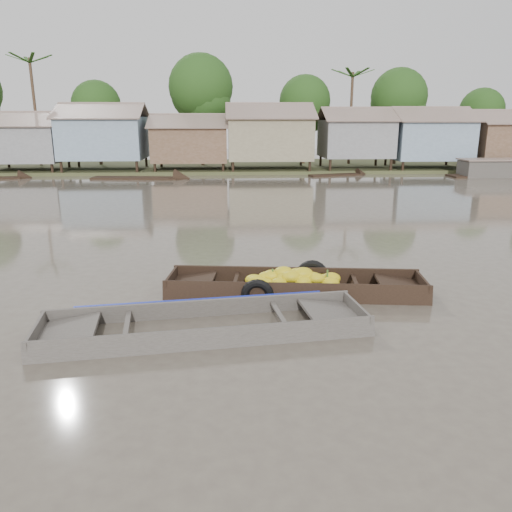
{
  "coord_description": "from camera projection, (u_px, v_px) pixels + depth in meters",
  "views": [
    {
      "loc": [
        -0.89,
        -11.3,
        4.27
      ],
      "look_at": [
        -0.18,
        1.11,
        0.8
      ],
      "focal_mm": 35.0,
      "sensor_mm": 36.0,
      "label": 1
    }
  ],
  "objects": [
    {
      "name": "distant_boats",
      "position": [
        428.0,
        176.0,
        35.68
      ],
      "size": [
        48.17,
        16.07,
        1.38
      ],
      "color": "black",
      "rests_on": "ground"
    },
    {
      "name": "viewer_boat",
      "position": [
        206.0,
        329.0,
        10.29
      ],
      "size": [
        6.85,
        2.57,
        0.54
      ],
      "rotation": [
        0.0,
        0.0,
        0.12
      ],
      "color": "#3E3A35",
      "rests_on": "ground"
    },
    {
      "name": "riverbank",
      "position": [
        273.0,
        132.0,
        42.05
      ],
      "size": [
        120.0,
        12.47,
        10.22
      ],
      "color": "#384723",
      "rests_on": "ground"
    },
    {
      "name": "ground",
      "position": [
        266.0,
        300.0,
        12.06
      ],
      "size": [
        120.0,
        120.0,
        0.0
      ],
      "primitive_type": "plane",
      "color": "#534A40",
      "rests_on": "ground"
    },
    {
      "name": "banana_boat",
      "position": [
        291.0,
        285.0,
        12.53
      ],
      "size": [
        6.55,
        2.25,
        0.91
      ],
      "rotation": [
        0.0,
        0.0,
        -0.12
      ],
      "color": "black",
      "rests_on": "ground"
    }
  ]
}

